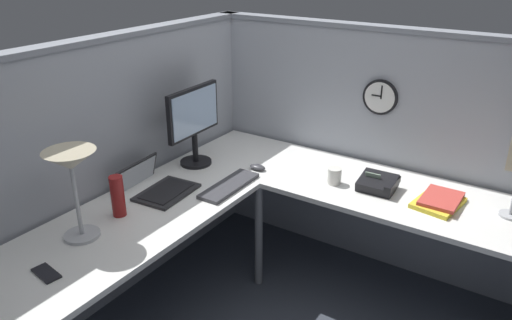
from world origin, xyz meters
TOP-DOWN VIEW (x-y plane):
  - ground_plane at (0.00, 0.00)m, footprint 6.80×6.80m
  - cubicle_wall_back at (-0.36, 0.87)m, footprint 2.57×0.12m
  - cubicle_wall_right at (0.87, -0.27)m, footprint 0.12×2.37m
  - desk at (-0.15, -0.05)m, footprint 2.35×2.15m
  - monitor at (0.16, 0.64)m, footprint 0.46×0.20m
  - laptop at (-0.26, 0.61)m, footprint 0.37×0.41m
  - keyboard at (0.00, 0.26)m, footprint 0.43×0.14m
  - computer_mouse at (0.30, 0.26)m, footprint 0.06×0.10m
  - desk_lamp_dome at (-0.81, 0.54)m, footprint 0.24×0.24m
  - cell_phone at (-1.09, 0.43)m, footprint 0.09×0.15m
  - thermos_flask at (-0.57, 0.55)m, footprint 0.07×0.07m
  - office_phone at (0.44, -0.47)m, footprint 0.20×0.21m
  - book_stack at (0.45, -0.81)m, footprint 0.31×0.25m
  - coffee_mug at (0.38, -0.22)m, footprint 0.08×0.08m
  - wall_clock at (0.82, -0.30)m, footprint 0.04×0.22m

SIDE VIEW (x-z plane):
  - ground_plane at x=0.00m, z-range 0.00..0.00m
  - desk at x=-0.15m, z-range 0.27..1.00m
  - cell_phone at x=-1.09m, z-range 0.73..0.74m
  - keyboard at x=0.00m, z-range 0.73..0.75m
  - computer_mouse at x=0.30m, z-range 0.73..0.76m
  - book_stack at x=0.45m, z-range 0.73..0.77m
  - laptop at x=-0.26m, z-range 0.65..0.86m
  - office_phone at x=0.44m, z-range 0.71..0.82m
  - coffee_mug at x=0.38m, z-range 0.73..0.83m
  - cubicle_wall_back at x=-0.36m, z-range 0.00..1.58m
  - cubicle_wall_right at x=0.87m, z-range 0.00..1.58m
  - thermos_flask at x=-0.57m, z-range 0.73..0.95m
  - monitor at x=0.16m, z-range 0.77..1.27m
  - desk_lamp_dome at x=-0.81m, z-range 0.87..1.32m
  - wall_clock at x=0.82m, z-range 1.05..1.27m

